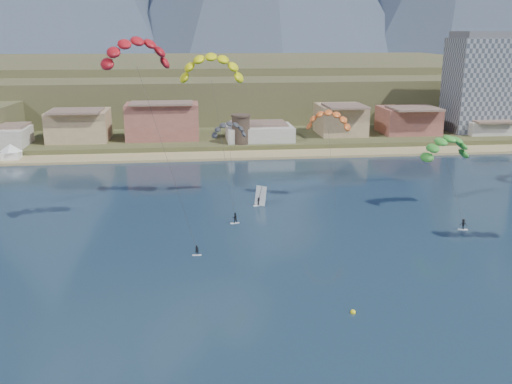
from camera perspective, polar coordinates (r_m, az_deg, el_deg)
ground at (r=63.15m, az=3.47°, el=-16.72°), size 2400.00×2400.00×0.00m
beach at (r=162.28m, az=-3.00°, el=3.66°), size 2200.00×12.00×0.90m
land at (r=613.50m, az=-5.79°, el=12.35°), size 2200.00×900.00×4.00m
foothills at (r=287.83m, az=-0.14°, el=10.67°), size 940.00×210.00×18.00m
town at (r=178.96m, az=-16.35°, el=6.69°), size 400.00×24.00×12.00m
apartment_tower at (r=204.47m, az=21.40°, el=10.07°), size 20.00×16.00×32.00m
watchtower at (r=169.37m, az=-1.51°, el=6.28°), size 5.82×5.82×8.60m
kitesurfer_red at (r=95.98m, az=-11.83°, el=13.80°), size 15.61×15.68×34.88m
kitesurfer_yellow at (r=113.15m, az=-4.44°, el=12.56°), size 13.26×17.09×31.81m
kitesurfer_green at (r=116.87m, az=18.39°, el=4.50°), size 11.63×16.97×17.80m
distant_kite_dark at (r=120.08m, az=-2.70°, el=6.47°), size 7.93×5.96×17.43m
distant_kite_orange at (r=117.09m, az=7.21°, el=7.41°), size 10.02×7.31×20.29m
windsurfer at (r=115.39m, az=0.35°, el=-0.75°), size 2.33×2.57×4.00m
buoy at (r=73.96m, az=9.60°, el=-11.68°), size 0.68×0.68×0.68m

